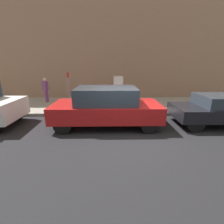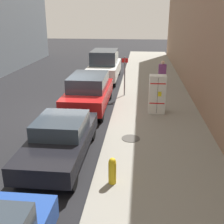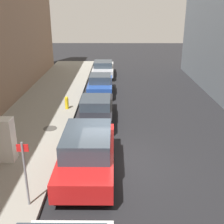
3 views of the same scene
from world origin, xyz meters
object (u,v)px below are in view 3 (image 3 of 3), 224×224
Objects in this scene: street_sign_post at (25,170)px; parked_sedan_dark at (96,108)px; parked_sedan_silver at (103,68)px; discarded_refrigerator at (4,140)px; parked_hatchback_blue at (100,84)px; parked_suv_red at (87,152)px; fire_hydrant at (67,102)px.

parked_sedan_dark is (1.70, 7.38, -0.68)m from street_sign_post.
discarded_refrigerator is at bearing -102.44° from parked_sedan_silver.
parked_sedan_dark is 1.12× the size of parked_hatchback_blue.
parked_suv_red reaches higher than parked_sedan_dark.
discarded_refrigerator is 15.83m from parked_sedan_silver.
parked_sedan_silver is at bearing 90.00° from parked_sedan_dark.
street_sign_post reaches higher than fire_hydrant.
street_sign_post is 12.73m from parked_hatchback_blue.
parked_sedan_silver is (-0.00, 5.65, -0.02)m from parked_hatchback_blue.
fire_hydrant is at bearing -117.25° from parked_hatchback_blue.
discarded_refrigerator is 0.45× the size of parked_hatchback_blue.
parked_suv_red is 10.52m from parked_hatchback_blue.
fire_hydrant is (-0.20, 8.91, -0.85)m from street_sign_post.
parked_hatchback_blue is at bearing 90.00° from parked_suv_red.
parked_suv_red is (1.70, 2.08, -0.50)m from street_sign_post.
parked_sedan_dark reaches higher than fire_hydrant.
street_sign_post is at bearing -97.69° from parked_hatchback_blue.
parked_suv_red is 16.17m from parked_sedan_silver.
discarded_refrigerator is 2.29× the size of fire_hydrant.
parked_sedan_silver is at bearing 90.00° from parked_suv_red.
parked_sedan_dark is at bearing -90.00° from parked_hatchback_blue.
parked_sedan_silver is at bearing 90.00° from parked_hatchback_blue.
parked_sedan_dark is at bearing -90.00° from parked_sedan_silver.
parked_hatchback_blue reaches higher than parked_sedan_silver.
parked_sedan_dark is (3.41, 4.59, -0.33)m from discarded_refrigerator.
parked_sedan_dark is at bearing -38.88° from fire_hydrant.
parked_hatchback_blue is (0.00, 10.52, -0.16)m from parked_suv_red.
street_sign_post is 0.48× the size of parked_sedan_silver.
parked_hatchback_blue is (1.90, 3.69, 0.19)m from fire_hydrant.
discarded_refrigerator is 0.39× the size of parked_sedan_silver.
parked_hatchback_blue is at bearing 62.75° from fire_hydrant.
discarded_refrigerator is 0.38× the size of parked_suv_red.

